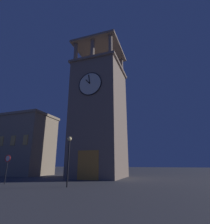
% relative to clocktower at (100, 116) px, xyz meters
% --- Properties ---
extents(ground_plane, '(200.00, 200.00, 0.00)m').
position_rel_clocktower_xyz_m(ground_plane, '(3.03, 3.01, -10.18)').
color(ground_plane, '#424247').
extents(clocktower, '(8.34, 9.42, 26.57)m').
position_rel_clocktower_xyz_m(clocktower, '(0.00, 0.00, 0.00)').
color(clocktower, gray).
rests_on(clocktower, ground_plane).
extents(adjacent_wing_building, '(14.85, 7.90, 11.90)m').
position_rel_clocktower_xyz_m(adjacent_wing_building, '(18.88, -1.00, -4.21)').
color(adjacent_wing_building, gray).
rests_on(adjacent_wing_building, ground_plane).
extents(street_lamp, '(0.44, 0.44, 4.83)m').
position_rel_clocktower_xyz_m(street_lamp, '(-1.31, 11.93, -6.78)').
color(street_lamp, black).
rests_on(street_lamp, ground_plane).
extents(no_horn_sign, '(0.78, 0.14, 3.12)m').
position_rel_clocktower_xyz_m(no_horn_sign, '(6.42, 12.06, -7.72)').
color(no_horn_sign, black).
rests_on(no_horn_sign, ground_plane).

